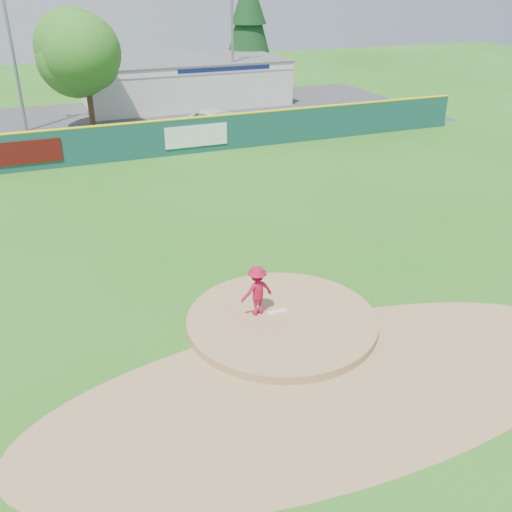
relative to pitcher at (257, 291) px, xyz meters
name	(u,v)px	position (x,y,z in m)	size (l,w,h in m)	color
ground	(282,324)	(0.59, -0.47, -1.00)	(120.00, 120.00, 0.00)	#286B19
pitchers_mound	(282,324)	(0.59, -0.47, -1.00)	(5.50, 5.50, 0.50)	#9E774C
pitching_rubber	(278,311)	(0.59, -0.17, -0.73)	(0.60, 0.15, 0.04)	white
infield_dirt_arc	(332,386)	(0.59, -3.47, -1.00)	(15.40, 15.40, 0.01)	#9E774C
parking_lot	(120,123)	(0.59, 26.53, -0.99)	(44.00, 16.00, 0.02)	#38383A
pitcher	(257,291)	(0.00, 0.00, 0.00)	(0.98, 0.56, 1.51)	#A60E31
van	(217,121)	(5.93, 21.42, -0.24)	(2.46, 5.34, 1.48)	white
pool_building_grp	(184,81)	(6.59, 31.53, 0.66)	(15.20, 8.20, 3.31)	silver
fence_banners	(115,144)	(-1.14, 17.45, 0.00)	(12.65, 0.04, 1.20)	#500D0B
outfield_fence	(146,139)	(0.59, 17.53, 0.08)	(40.00, 0.14, 2.07)	#14423D
deciduous_tree	(85,58)	(-1.41, 24.53, 3.55)	(5.60, 5.60, 7.36)	#382314
conifer_tree	(249,22)	(13.59, 35.53, 4.54)	(4.40, 4.40, 9.50)	#382314
light_pole_left	(9,31)	(-5.41, 26.53, 5.05)	(1.75, 0.25, 11.00)	gray
light_pole_right	(232,30)	(9.59, 28.53, 4.54)	(1.75, 0.25, 10.00)	gray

